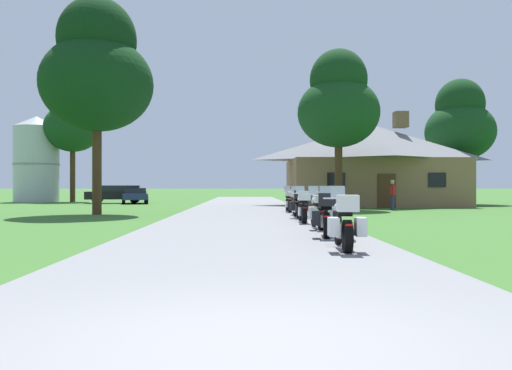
{
  "coord_description": "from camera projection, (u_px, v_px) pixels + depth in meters",
  "views": [
    {
      "loc": [
        -0.02,
        -4.18,
        1.35
      ],
      "look_at": [
        0.54,
        22.29,
        1.41
      ],
      "focal_mm": 36.46,
      "sensor_mm": 36.0,
      "label": 1
    }
  ],
  "objects": [
    {
      "name": "parked_black_suv_far_left",
      "position": [
        117.0,
        193.0,
        40.71
      ],
      "size": [
        4.82,
        2.49,
        1.4
      ],
      "rotation": [
        0.0,
        0.0,
        1.72
      ],
      "color": "black",
      "rests_on": "ground"
    },
    {
      "name": "motorcycle_silver_nearest_to_camera",
      "position": [
        344.0,
        223.0,
        10.51
      ],
      "size": [
        0.78,
        2.08,
        1.3
      ],
      "rotation": [
        0.0,
        0.0,
        -0.06
      ],
      "color": "black",
      "rests_on": "asphalt_driveway"
    },
    {
      "name": "bystander_red_shirt_near_lodge",
      "position": [
        392.0,
        193.0,
        29.08
      ],
      "size": [
        0.25,
        0.55,
        1.69
      ],
      "rotation": [
        0.0,
        0.0,
        1.66
      ],
      "color": "navy",
      "rests_on": "ground"
    },
    {
      "name": "tree_right_of_lodge",
      "position": [
        460.0,
        124.0,
        38.71
      ],
      "size": [
        5.08,
        5.08,
        9.35
      ],
      "color": "#422D19",
      "rests_on": "ground"
    },
    {
      "name": "motorcycle_green_second_in_row",
      "position": [
        326.0,
        215.0,
        13.28
      ],
      "size": [
        0.89,
        2.08,
        1.3
      ],
      "rotation": [
        0.0,
        0.0,
        -0.13
      ],
      "color": "black",
      "rests_on": "asphalt_driveway"
    },
    {
      "name": "parked_navy_sedan_far_left",
      "position": [
        135.0,
        195.0,
        40.16
      ],
      "size": [
        2.71,
        4.5,
        1.2
      ],
      "rotation": [
        0.0,
        0.0,
        0.22
      ],
      "color": "navy",
      "rests_on": "ground"
    },
    {
      "name": "motorcycle_silver_third_in_row",
      "position": [
        319.0,
        211.0,
        15.68
      ],
      "size": [
        0.73,
        2.08,
        1.3
      ],
      "rotation": [
        0.0,
        0.0,
        0.03
      ],
      "color": "black",
      "rests_on": "asphalt_driveway"
    },
    {
      "name": "stone_lodge",
      "position": [
        372.0,
        164.0,
        35.63
      ],
      "size": [
        11.8,
        7.94,
        6.47
      ],
      "color": "brown",
      "rests_on": "ground"
    },
    {
      "name": "motorcycle_white_fourth_in_row",
      "position": [
        303.0,
        207.0,
        18.48
      ],
      "size": [
        0.66,
        2.08,
        1.3
      ],
      "rotation": [
        0.0,
        0.0,
        -0.02
      ],
      "color": "black",
      "rests_on": "asphalt_driveway"
    },
    {
      "name": "motorcycle_orange_fifth_in_row",
      "position": [
        298.0,
        204.0,
        21.12
      ],
      "size": [
        0.72,
        2.08,
        1.3
      ],
      "rotation": [
        0.0,
        0.0,
        0.01
      ],
      "color": "black",
      "rests_on": "asphalt_driveway"
    },
    {
      "name": "motorcycle_red_farthest_in_row",
      "position": [
        289.0,
        201.0,
        26.04
      ],
      "size": [
        0.66,
        2.08,
        1.3
      ],
      "rotation": [
        0.0,
        0.0,
        0.02
      ],
      "color": "black",
      "rests_on": "asphalt_driveway"
    },
    {
      "name": "tree_left_far",
      "position": [
        73.0,
        122.0,
        44.44
      ],
      "size": [
        4.81,
        4.81,
        10.06
      ],
      "color": "#422D19",
      "rests_on": "ground"
    },
    {
      "name": "ground_plane",
      "position": [
        245.0,
        215.0,
        24.17
      ],
      "size": [
        500.0,
        500.0,
        0.0
      ],
      "primitive_type": "plane",
      "color": "#386628"
    },
    {
      "name": "tree_left_near",
      "position": [
        97.0,
        71.0,
        24.68
      ],
      "size": [
        5.3,
        5.3,
        10.32
      ],
      "color": "#422D19",
      "rests_on": "ground"
    },
    {
      "name": "metal_silo_distant",
      "position": [
        36.0,
        159.0,
        44.48
      ],
      "size": [
        3.82,
        3.82,
        7.34
      ],
      "color": "#B2B7BC",
      "rests_on": "ground"
    },
    {
      "name": "tree_by_lodge_front",
      "position": [
        338.0,
        103.0,
        29.76
      ],
      "size": [
        4.7,
        4.7,
        9.21
      ],
      "color": "#422D19",
      "rests_on": "ground"
    },
    {
      "name": "asphalt_driveway",
      "position": [
        246.0,
        217.0,
        22.17
      ],
      "size": [
        6.4,
        80.0,
        0.06
      ],
      "primitive_type": "cube",
      "color": "slate",
      "rests_on": "ground"
    },
    {
      "name": "motorcycle_white_sixth_in_row",
      "position": [
        295.0,
        202.0,
        23.75
      ],
      "size": [
        0.69,
        2.08,
        1.3
      ],
      "rotation": [
        0.0,
        0.0,
        -0.1
      ],
      "color": "black",
      "rests_on": "asphalt_driveway"
    }
  ]
}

